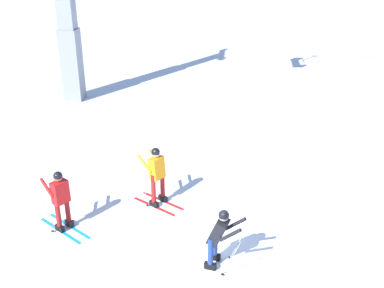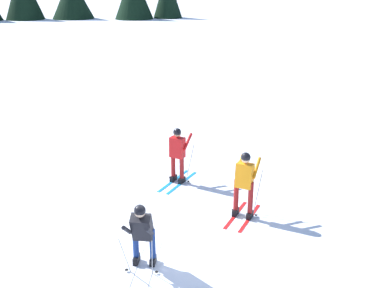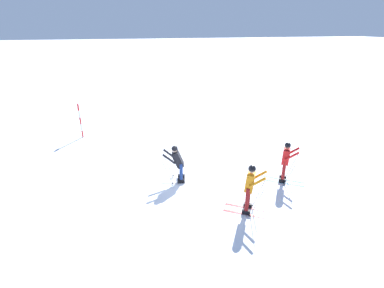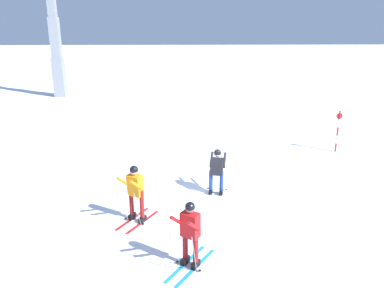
# 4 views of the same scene
# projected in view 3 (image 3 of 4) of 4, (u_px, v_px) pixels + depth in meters

# --- Properties ---
(ground_plane) EXTENTS (260.00, 260.00, 0.00)m
(ground_plane) POSITION_uv_depth(u_px,v_px,m) (197.00, 187.00, 11.05)
(ground_plane) COLOR white
(skier_carving_main) EXTENTS (1.83, 0.92, 1.68)m
(skier_carving_main) POSITION_uv_depth(u_px,v_px,m) (178.00, 161.00, 11.12)
(skier_carving_main) COLOR white
(skier_carving_main) RESTS_ON ground_plane
(trail_marker_pole) EXTENTS (0.07, 0.28, 1.95)m
(trail_marker_pole) POSITION_uv_depth(u_px,v_px,m) (80.00, 119.00, 15.50)
(trail_marker_pole) COLOR red
(trail_marker_pole) RESTS_ON ground_plane
(skier_distant_uphill) EXTENTS (1.63, 1.30, 1.73)m
(skier_distant_uphill) POSITION_uv_depth(u_px,v_px,m) (286.00, 159.00, 11.05)
(skier_distant_uphill) COLOR #198CCC
(skier_distant_uphill) RESTS_ON ground_plane
(skier_distant_downhill) EXTENTS (1.57, 1.22, 1.80)m
(skier_distant_downhill) POSITION_uv_depth(u_px,v_px,m) (250.00, 185.00, 9.18)
(skier_distant_downhill) COLOR red
(skier_distant_downhill) RESTS_ON ground_plane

